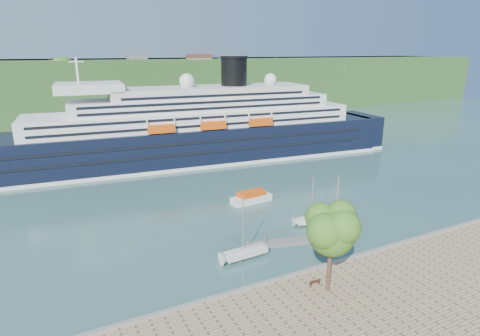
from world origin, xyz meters
name	(u,v)px	position (x,y,z in m)	size (l,w,h in m)	color
ground	(324,272)	(0.00, 0.00, 0.00)	(400.00, 400.00, 0.00)	#2F5350
far_hillside	(113,88)	(0.00, 145.00, 12.00)	(400.00, 50.00, 24.00)	#2E5020
quay_coping	(325,265)	(0.00, -0.20, 1.15)	(220.00, 0.50, 0.30)	slate
cruise_ship	(188,111)	(3.17, 58.97, 13.18)	(117.42, 17.10, 26.37)	black
park_bench	(315,281)	(-3.82, -3.03, 1.43)	(1.33, 0.55, 0.85)	#441F13
promenade_tree	(331,244)	(-3.15, -4.61, 6.92)	(7.15, 7.15, 11.85)	#2E631A
floating_pontoon	(300,240)	(2.22, 8.58, 0.18)	(16.35, 2.00, 0.36)	gray
sailboat_white_near	(246,229)	(-7.32, 7.79, 4.44)	(6.88, 1.91, 8.89)	silver
sailboat_red	(338,210)	(6.98, 5.95, 5.12)	(7.93, 2.20, 10.24)	maroon
sailboat_white_far	(315,202)	(7.72, 12.49, 3.99)	(6.18, 1.72, 7.99)	silver
tender_launch	(251,197)	(3.55, 26.25, 1.11)	(8.01, 2.74, 2.21)	#DC4C0C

